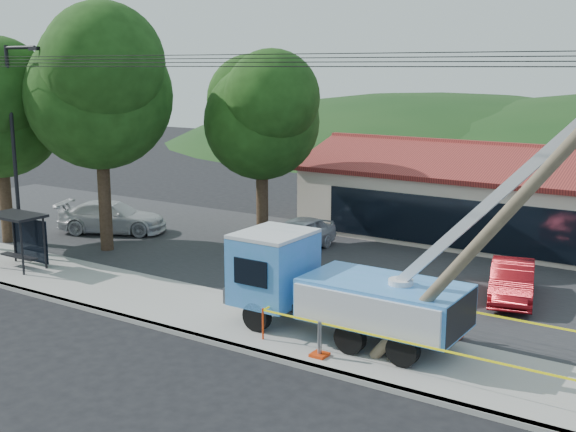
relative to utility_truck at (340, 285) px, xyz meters
The scene contains 16 objects.
ground 5.17m from the utility_truck, 113.49° to the right, with size 120.00×120.00×0.00m, color black.
curb 3.48m from the utility_truck, 129.36° to the right, with size 60.00×0.25×0.15m, color #9F9C94.
sidewalk 2.59m from the utility_truck, 166.48° to the right, with size 60.00×4.00×0.15m, color #9F9C94.
parking_lot 7.96m from the utility_truck, 104.45° to the left, with size 60.00×12.00×0.10m, color #28282B.
strip_mall 15.65m from the utility_truck, 82.44° to the left, with size 22.50×8.53×4.67m.
streetlight 16.13m from the utility_truck, behind, with size 2.13×0.22×9.00m.
tree_west_near 15.50m from the utility_truck, 165.78° to the left, with size 7.56×6.72×10.80m.
tree_lot 13.15m from the utility_truck, 136.34° to the left, with size 6.30×5.60×8.94m.
hill_west 53.33m from the utility_truck, 108.53° to the left, with size 78.40×56.00×28.00m, color #133312.
utility_truck is the anchor object (origin of this frame).
leaning_pole 6.09m from the utility_truck, ahead, with size 6.72×1.82×8.61m.
bus_shelter 14.52m from the utility_truck, behind, with size 2.32×1.43×2.24m.
caution_tape 3.02m from the utility_truck, ahead, with size 9.31×3.36×0.97m.
car_silver 10.49m from the utility_truck, 129.66° to the left, with size 1.78×4.43×1.51m, color silver.
car_red 7.45m from the utility_truck, 62.78° to the left, with size 1.44×4.14×1.36m, color maroon.
car_white 17.45m from the utility_truck, 159.54° to the left, with size 2.15×5.30×1.54m, color silver.
Camera 1 is at (12.08, -13.71, 8.19)m, focal length 45.00 mm.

